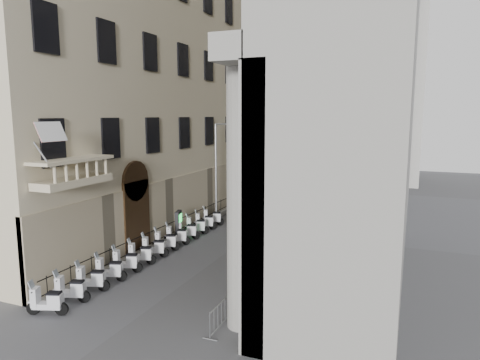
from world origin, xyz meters
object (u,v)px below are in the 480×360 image
object	(u,v)px
scooter_0	(48,315)
info_kiosk	(179,225)
security_tent	(275,175)
pedestrian_b	(280,205)
street_lamp	(218,163)
pedestrian_a	(293,200)

from	to	relation	value
scooter_0	info_kiosk	bearing A→B (deg)	-16.30
security_tent	info_kiosk	bearing A→B (deg)	-103.62
info_kiosk	pedestrian_b	size ratio (longest dim) A/B	1.03
security_tent	street_lamp	bearing A→B (deg)	-113.09
security_tent	street_lamp	xyz separation A→B (m)	(-2.70, -6.34, 1.63)
scooter_0	street_lamp	size ratio (longest dim) A/B	0.20
street_lamp	info_kiosk	bearing A→B (deg)	-73.55
scooter_0	security_tent	xyz separation A→B (m)	(2.35, 24.05, 2.88)
security_tent	pedestrian_a	distance (m)	2.82
scooter_0	pedestrian_a	size ratio (longest dim) A/B	0.91
info_kiosk	scooter_0	bearing A→B (deg)	-102.96
scooter_0	security_tent	world-z (taller)	security_tent
scooter_0	info_kiosk	distance (m)	11.88
street_lamp	pedestrian_a	xyz separation A→B (m)	(4.53, 5.74, -3.69)
info_kiosk	pedestrian_b	xyz separation A→B (m)	(4.52, 8.62, -0.03)
street_lamp	pedestrian_b	world-z (taller)	street_lamp
street_lamp	scooter_0	bearing A→B (deg)	-69.87
info_kiosk	pedestrian_b	bearing A→B (deg)	46.40
scooter_0	pedestrian_b	world-z (taller)	pedestrian_b
street_lamp	pedestrian_b	xyz separation A→B (m)	(4.26, 2.74, -3.60)
info_kiosk	pedestrian_a	world-z (taller)	info_kiosk
street_lamp	pedestrian_a	size ratio (longest dim) A/B	4.63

